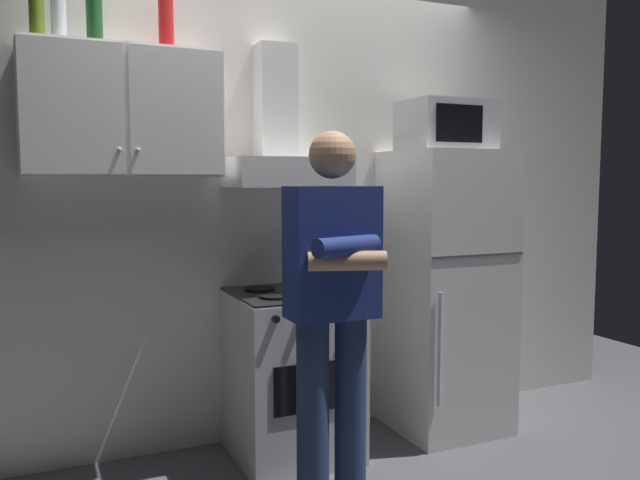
# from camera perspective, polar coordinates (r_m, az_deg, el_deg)

# --- Properties ---
(ground_plane) EXTENTS (7.00, 7.00, 0.00)m
(ground_plane) POSITION_cam_1_polar(r_m,az_deg,el_deg) (3.39, -0.00, -19.75)
(ground_plane) COLOR #4C4C51
(back_wall_tiled) EXTENTS (4.80, 0.10, 2.70)m
(back_wall_tiled) POSITION_cam_1_polar(r_m,az_deg,el_deg) (3.63, -3.87, 3.93)
(back_wall_tiled) COLOR silver
(back_wall_tiled) RESTS_ON ground_plane
(upper_cabinet) EXTENTS (0.90, 0.37, 0.60)m
(upper_cabinet) POSITION_cam_1_polar(r_m,az_deg,el_deg) (3.22, -17.06, 10.68)
(upper_cabinet) COLOR white
(stove_oven) EXTENTS (0.60, 0.62, 0.87)m
(stove_oven) POSITION_cam_1_polar(r_m,az_deg,el_deg) (3.43, -2.51, -11.69)
(stove_oven) COLOR silver
(stove_oven) RESTS_ON ground_plane
(range_hood) EXTENTS (0.60, 0.44, 0.75)m
(range_hood) POSITION_cam_1_polar(r_m,az_deg,el_deg) (3.41, -3.38, 8.02)
(range_hood) COLOR white
(refrigerator) EXTENTS (0.60, 0.62, 1.60)m
(refrigerator) POSITION_cam_1_polar(r_m,az_deg,el_deg) (3.79, 10.98, -4.46)
(refrigerator) COLOR white
(refrigerator) RESTS_ON ground_plane
(microwave) EXTENTS (0.48, 0.37, 0.28)m
(microwave) POSITION_cam_1_polar(r_m,az_deg,el_deg) (3.77, 11.07, 9.84)
(microwave) COLOR #B7BABF
(microwave) RESTS_ON refrigerator
(person_standing) EXTENTS (0.38, 0.33, 1.64)m
(person_standing) POSITION_cam_1_polar(r_m,az_deg,el_deg) (2.76, 1.13, -5.86)
(person_standing) COLOR navy
(person_standing) RESTS_ON ground_plane
(cooking_pot) EXTENTS (0.28, 0.18, 0.12)m
(cooking_pot) POSITION_cam_1_polar(r_m,az_deg,el_deg) (3.26, 0.35, -3.57)
(cooking_pot) COLOR #B7BABF
(cooking_pot) RESTS_ON stove_oven
(bottle_vodka_clear) EXTENTS (0.07, 0.07, 0.29)m
(bottle_vodka_clear) POSITION_cam_1_polar(r_m,az_deg,el_deg) (3.29, -22.11, 18.13)
(bottle_vodka_clear) COLOR silver
(bottle_vodka_clear) RESTS_ON upper_cabinet
(bottle_soda_red) EXTENTS (0.07, 0.07, 0.28)m
(bottle_soda_red) POSITION_cam_1_polar(r_m,az_deg,el_deg) (3.36, -13.44, 18.08)
(bottle_soda_red) COLOR red
(bottle_soda_red) RESTS_ON upper_cabinet
(bottle_wine_green) EXTENTS (0.07, 0.07, 0.35)m
(bottle_wine_green) POSITION_cam_1_polar(r_m,az_deg,el_deg) (3.31, -19.32, 18.68)
(bottle_wine_green) COLOR #19471E
(bottle_wine_green) RESTS_ON upper_cabinet
(bottle_olive_oil) EXTENTS (0.06, 0.06, 0.23)m
(bottle_olive_oil) POSITION_cam_1_polar(r_m,az_deg,el_deg) (3.26, -23.75, 17.66)
(bottle_olive_oil) COLOR #4C6B19
(bottle_olive_oil) RESTS_ON upper_cabinet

